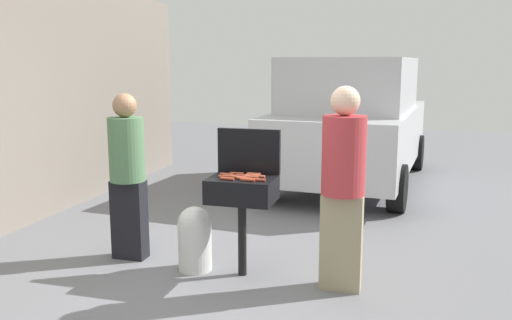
% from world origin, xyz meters
% --- Properties ---
extents(ground_plane, '(24.00, 24.00, 0.00)m').
position_xyz_m(ground_plane, '(0.00, 0.00, 0.00)').
color(ground_plane, slate).
extents(house_wall_side, '(0.24, 8.00, 3.01)m').
position_xyz_m(house_wall_side, '(-2.87, 1.00, 1.50)').
color(house_wall_side, slate).
rests_on(house_wall_side, ground).
extents(bbq_grill, '(0.60, 0.44, 0.92)m').
position_xyz_m(bbq_grill, '(0.21, 0.05, 0.78)').
color(bbq_grill, black).
rests_on(bbq_grill, ground).
extents(grill_lid_open, '(0.60, 0.05, 0.42)m').
position_xyz_m(grill_lid_open, '(0.21, 0.27, 1.13)').
color(grill_lid_open, black).
rests_on(grill_lid_open, bbq_grill).
extents(hot_dog_0, '(0.13, 0.03, 0.03)m').
position_xyz_m(hot_dog_0, '(0.30, -0.07, 0.94)').
color(hot_dog_0, '#AD4228').
rests_on(hot_dog_0, bbq_grill).
extents(hot_dog_1, '(0.13, 0.03, 0.03)m').
position_xyz_m(hot_dog_1, '(0.28, 0.19, 0.94)').
color(hot_dog_1, '#C6593D').
rests_on(hot_dog_1, bbq_grill).
extents(hot_dog_2, '(0.13, 0.03, 0.03)m').
position_xyz_m(hot_dog_2, '(0.04, 0.10, 0.94)').
color(hot_dog_2, '#AD4228').
rests_on(hot_dog_2, bbq_grill).
extents(hot_dog_3, '(0.13, 0.03, 0.03)m').
position_xyz_m(hot_dog_3, '(0.29, 0.05, 0.94)').
color(hot_dog_3, '#B74C33').
rests_on(hot_dog_3, bbq_grill).
extents(hot_dog_4, '(0.13, 0.04, 0.03)m').
position_xyz_m(hot_dog_4, '(0.12, 0.17, 0.94)').
color(hot_dog_4, '#AD4228').
rests_on(hot_dog_4, bbq_grill).
extents(hot_dog_5, '(0.13, 0.04, 0.03)m').
position_xyz_m(hot_dog_5, '(0.10, 0.05, 0.94)').
color(hot_dog_5, '#B74C33').
rests_on(hot_dog_5, bbq_grill).
extents(hot_dog_6, '(0.13, 0.04, 0.03)m').
position_xyz_m(hot_dog_6, '(0.34, 0.10, 0.94)').
color(hot_dog_6, '#C6593D').
rests_on(hot_dog_6, bbq_grill).
extents(hot_dog_7, '(0.13, 0.04, 0.03)m').
position_xyz_m(hot_dog_7, '(0.20, 0.01, 0.94)').
color(hot_dog_7, '#B74C33').
rests_on(hot_dog_7, bbq_grill).
extents(hot_dog_8, '(0.13, 0.04, 0.03)m').
position_xyz_m(hot_dog_8, '(0.06, 0.02, 0.94)').
color(hot_dog_8, '#B74C33').
rests_on(hot_dog_8, bbq_grill).
extents(hot_dog_9, '(0.13, 0.04, 0.03)m').
position_xyz_m(hot_dog_9, '(0.11, -0.07, 0.94)').
color(hot_dog_9, '#AD4228').
rests_on(hot_dog_9, bbq_grill).
extents(hot_dog_10, '(0.13, 0.04, 0.03)m').
position_xyz_m(hot_dog_10, '(0.25, -0.02, 0.94)').
color(hot_dog_10, '#B74C33').
rests_on(hot_dog_10, bbq_grill).
extents(hot_dog_11, '(0.13, 0.03, 0.03)m').
position_xyz_m(hot_dog_11, '(0.39, -0.04, 0.94)').
color(hot_dog_11, '#AD4228').
rests_on(hot_dog_11, bbq_grill).
extents(hot_dog_12, '(0.13, 0.04, 0.03)m').
position_xyz_m(hot_dog_12, '(0.29, 0.14, 0.94)').
color(hot_dog_12, '#B74C33').
rests_on(hot_dog_12, bbq_grill).
extents(hot_dog_13, '(0.13, 0.04, 0.03)m').
position_xyz_m(hot_dog_13, '(0.21, 0.09, 0.94)').
color(hot_dog_13, '#C6593D').
rests_on(hot_dog_13, bbq_grill).
extents(propane_tank, '(0.32, 0.32, 0.62)m').
position_xyz_m(propane_tank, '(-0.27, 0.05, 0.32)').
color(propane_tank, silver).
rests_on(propane_tank, ground).
extents(person_left, '(0.35, 0.35, 1.66)m').
position_xyz_m(person_left, '(-1.02, 0.18, 0.90)').
color(person_left, black).
rests_on(person_left, ground).
extents(person_right, '(0.37, 0.37, 1.76)m').
position_xyz_m(person_right, '(1.12, -0.01, 0.96)').
color(person_right, gray).
rests_on(person_right, ground).
extents(parked_minivan, '(2.33, 4.55, 2.02)m').
position_xyz_m(parked_minivan, '(0.75, 4.24, 1.03)').
color(parked_minivan, '#B7B7BC').
rests_on(parked_minivan, ground).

